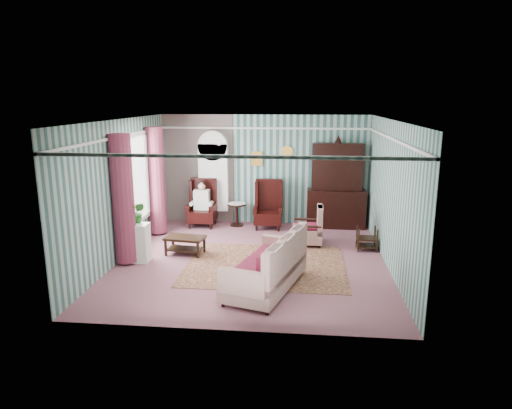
# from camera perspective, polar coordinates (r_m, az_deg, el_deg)

# --- Properties ---
(floor) EXTENTS (6.00, 6.00, 0.00)m
(floor) POSITION_cam_1_polar(r_m,az_deg,el_deg) (9.65, -0.45, -6.94)
(floor) COLOR #94565F
(floor) RESTS_ON ground
(room_shell) EXTENTS (5.53, 6.02, 2.91)m
(room_shell) POSITION_cam_1_polar(r_m,az_deg,el_deg) (9.42, -4.11, 5.13)
(room_shell) COLOR #335D5A
(room_shell) RESTS_ON ground
(bookcase) EXTENTS (0.80, 0.28, 2.24)m
(bookcase) POSITION_cam_1_polar(r_m,az_deg,el_deg) (12.28, -5.31, 2.80)
(bookcase) COLOR silver
(bookcase) RESTS_ON floor
(dresser_hutch) EXTENTS (1.50, 0.56, 2.36)m
(dresser_hutch) POSITION_cam_1_polar(r_m,az_deg,el_deg) (11.96, 10.06, 2.67)
(dresser_hutch) COLOR black
(dresser_hutch) RESTS_ON floor
(wingback_left) EXTENTS (0.76, 0.80, 1.25)m
(wingback_left) POSITION_cam_1_polar(r_m,az_deg,el_deg) (12.05, -6.78, 0.16)
(wingback_left) COLOR black
(wingback_left) RESTS_ON floor
(wingback_right) EXTENTS (0.76, 0.80, 1.25)m
(wingback_right) POSITION_cam_1_polar(r_m,az_deg,el_deg) (11.80, 1.55, -0.03)
(wingback_right) COLOR black
(wingback_right) RESTS_ON floor
(seated_woman) EXTENTS (0.44, 0.40, 1.18)m
(seated_woman) POSITION_cam_1_polar(r_m,az_deg,el_deg) (12.06, -6.77, 0.00)
(seated_woman) COLOR white
(seated_woman) RESTS_ON floor
(round_side_table) EXTENTS (0.50, 0.50, 0.60)m
(round_side_table) POSITION_cam_1_polar(r_m,az_deg,el_deg) (12.11, -2.42, -1.27)
(round_side_table) COLOR black
(round_side_table) RESTS_ON floor
(nest_table) EXTENTS (0.45, 0.38, 0.54)m
(nest_table) POSITION_cam_1_polar(r_m,az_deg,el_deg) (10.47, 13.69, -4.13)
(nest_table) COLOR black
(nest_table) RESTS_ON floor
(plant_stand) EXTENTS (0.55, 0.35, 0.80)m
(plant_stand) POSITION_cam_1_polar(r_m,az_deg,el_deg) (9.79, -14.81, -4.62)
(plant_stand) COLOR white
(plant_stand) RESTS_ON floor
(rug) EXTENTS (3.20, 2.60, 0.01)m
(rug) POSITION_cam_1_polar(r_m,az_deg,el_deg) (9.34, 1.19, -7.59)
(rug) COLOR #4A181E
(rug) RESTS_ON floor
(sofa) EXTENTS (1.52, 2.26, 1.00)m
(sofa) POSITION_cam_1_polar(r_m,az_deg,el_deg) (8.07, 1.19, -7.26)
(sofa) COLOR beige
(sofa) RESTS_ON floor
(floral_armchair) EXTENTS (0.82, 0.75, 0.98)m
(floral_armchair) POSITION_cam_1_polar(r_m,az_deg,el_deg) (10.57, 6.43, -2.44)
(floral_armchair) COLOR beige
(floral_armchair) RESTS_ON floor
(coffee_table) EXTENTS (0.90, 0.60, 0.39)m
(coffee_table) POSITION_cam_1_polar(r_m,az_deg,el_deg) (10.05, -8.84, -5.09)
(coffee_table) COLOR black
(coffee_table) RESTS_ON floor
(potted_plant_a) EXTENTS (0.48, 0.45, 0.44)m
(potted_plant_a) POSITION_cam_1_polar(r_m,az_deg,el_deg) (9.59, -15.32, -1.17)
(potted_plant_a) COLOR #184C1B
(potted_plant_a) RESTS_ON plant_stand
(potted_plant_b) EXTENTS (0.25, 0.21, 0.43)m
(potted_plant_b) POSITION_cam_1_polar(r_m,az_deg,el_deg) (9.69, -14.44, -1.01)
(potted_plant_b) COLOR #184F1C
(potted_plant_b) RESTS_ON plant_stand
(potted_plant_c) EXTENTS (0.26, 0.26, 0.38)m
(potted_plant_c) POSITION_cam_1_polar(r_m,az_deg,el_deg) (9.76, -15.16, -1.09)
(potted_plant_c) COLOR #174B18
(potted_plant_c) RESTS_ON plant_stand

